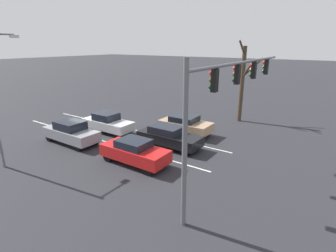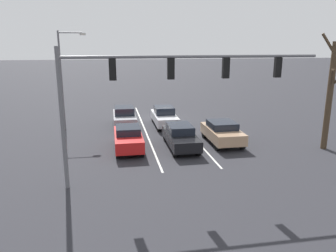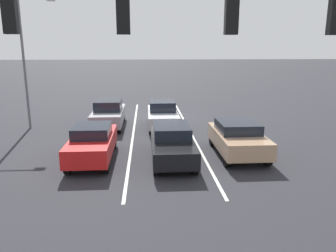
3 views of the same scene
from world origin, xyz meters
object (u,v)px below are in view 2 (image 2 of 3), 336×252
car_gray_rightlane_second (124,117)px  traffic_signal_gantry (157,81)px  car_tan_leftlane_front (222,132)px  car_silver_midlane_second (164,117)px  bare_tree_near (331,93)px  car_red_rightlane_front (128,138)px  car_black_midlane_front (181,136)px  street_lamp_right_shoulder (64,73)px

car_gray_rightlane_second → traffic_signal_gantry: size_ratio=0.36×
car_tan_leftlane_front → car_silver_midlane_second: (3.09, -5.49, -0.01)m
bare_tree_near → car_red_rightlane_front: bearing=-9.2°
car_black_midlane_front → car_silver_midlane_second: car_silver_midlane_second is taller
street_lamp_right_shoulder → car_red_rightlane_front: bearing=126.2°
traffic_signal_gantry → bare_tree_near: (-11.34, -3.26, -1.33)m
car_black_midlane_front → car_silver_midlane_second: (0.10, -5.93, 0.02)m
car_gray_rightlane_second → car_tan_leftlane_front: bearing=137.4°
car_black_midlane_front → bare_tree_near: bare_tree_near is taller
street_lamp_right_shoulder → bare_tree_near: bearing=154.5°
car_gray_rightlane_second → traffic_signal_gantry: traffic_signal_gantry is taller
car_black_midlane_front → bare_tree_near: (-9.11, 1.86, 2.87)m
car_tan_leftlane_front → street_lamp_right_shoulder: street_lamp_right_shoulder is taller
car_black_midlane_front → bare_tree_near: bearing=168.5°
car_tan_leftlane_front → car_gray_rightlane_second: (6.34, -5.82, 0.03)m
car_black_midlane_front → car_red_rightlane_front: size_ratio=1.06×
car_red_rightlane_front → car_gray_rightlane_second: size_ratio=0.97×
car_red_rightlane_front → street_lamp_right_shoulder: size_ratio=0.57×
car_silver_midlane_second → car_black_midlane_front: bearing=91.0°
street_lamp_right_shoulder → bare_tree_near: size_ratio=1.04×
car_tan_leftlane_front → traffic_signal_gantry: size_ratio=0.34×
car_silver_midlane_second → car_gray_rightlane_second: bearing=-5.8°
car_red_rightlane_front → bare_tree_near: bare_tree_near is taller
traffic_signal_gantry → bare_tree_near: bearing=-164.0°
traffic_signal_gantry → street_lamp_right_shoulder: (5.59, -11.34, -0.55)m
car_red_rightlane_front → street_lamp_right_shoulder: street_lamp_right_shoulder is taller
car_red_rightlane_front → car_gray_rightlane_second: bearing=-90.3°
car_tan_leftlane_front → street_lamp_right_shoulder: 12.78m
car_tan_leftlane_front → car_red_rightlane_front: 6.38m
car_black_midlane_front → bare_tree_near: size_ratio=0.63×
car_gray_rightlane_second → street_lamp_right_shoulder: (4.46, 0.03, 3.58)m
car_black_midlane_front → car_red_rightlane_front: 3.39m
car_tan_leftlane_front → street_lamp_right_shoulder: (10.80, -5.79, 3.61)m
car_red_rightlane_front → traffic_signal_gantry: traffic_signal_gantry is taller
car_black_midlane_front → street_lamp_right_shoulder: street_lamp_right_shoulder is taller
car_gray_rightlane_second → traffic_signal_gantry: (-1.13, 11.38, 4.14)m
car_black_midlane_front → street_lamp_right_shoulder: bearing=-38.6°
car_tan_leftlane_front → bare_tree_near: bare_tree_near is taller
car_silver_midlane_second → traffic_signal_gantry: size_ratio=0.36×
traffic_signal_gantry → car_gray_rightlane_second: bearing=-84.3°
car_tan_leftlane_front → car_silver_midlane_second: bearing=-60.7°
car_tan_leftlane_front → traffic_signal_gantry: bearing=46.8°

